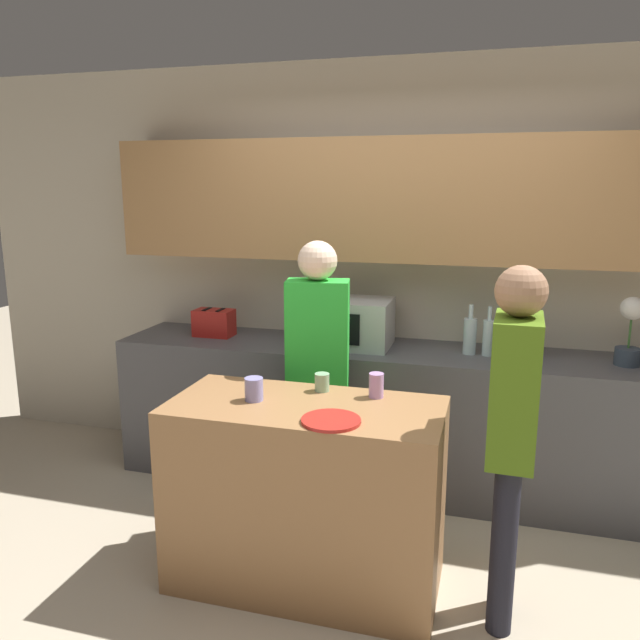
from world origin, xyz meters
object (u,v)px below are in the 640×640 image
object	(u,v)px
microwave	(350,323)
toaster	(214,323)
person_center	(318,360)
cup_2	(322,382)
bottle_1	(488,337)
cup_0	(254,389)
bottle_3	(529,339)
cup_1	(376,385)
plate_on_island	(331,421)
person_left	(512,420)
potted_plant	(630,331)
bottle_0	(470,335)
bottle_2	(507,345)

from	to	relation	value
microwave	toaster	size ratio (longest dim) A/B	2.00
person_center	microwave	bearing A→B (deg)	-105.29
cup_2	person_center	world-z (taller)	person_center
bottle_1	cup_0	distance (m)	1.56
microwave	toaster	bearing A→B (deg)	179.91
microwave	toaster	distance (m)	0.95
bottle_3	cup_1	world-z (taller)	bottle_3
toaster	plate_on_island	world-z (taller)	toaster
cup_2	person_left	size ratio (longest dim) A/B	0.06
cup_0	cup_2	bearing A→B (deg)	38.93
potted_plant	person_center	bearing A→B (deg)	-161.16
bottle_1	microwave	bearing A→B (deg)	179.86
potted_plant	person_center	xyz separation A→B (m)	(-1.67, -0.57, -0.14)
cup_0	plate_on_island	bearing A→B (deg)	-21.86
bottle_0	cup_2	bearing A→B (deg)	-125.42
bottle_1	bottle_3	distance (m)	0.23
cup_0	cup_2	distance (m)	0.35
microwave	potted_plant	xyz separation A→B (m)	(1.62, 0.00, 0.05)
bottle_0	bottle_3	distance (m)	0.34
toaster	plate_on_island	xyz separation A→B (m)	(1.17, -1.32, -0.08)
bottle_2	bottle_0	bearing A→B (deg)	153.37
toaster	bottle_3	world-z (taller)	bottle_3
toaster	person_left	distance (m)	2.25
cup_0	cup_1	xyz separation A→B (m)	(0.55, 0.20, 0.00)
bottle_1	bottle_2	xyz separation A→B (m)	(0.11, -0.10, -0.02)
toaster	person_left	size ratio (longest dim) A/B	0.16
microwave	bottle_3	distance (m)	1.09
microwave	potted_plant	distance (m)	1.62
toaster	bottle_1	xyz separation A→B (m)	(1.80, -0.00, 0.02)
cup_0	bottle_1	bearing A→B (deg)	47.58
toaster	cup_2	world-z (taller)	toaster
person_center	cup_2	bearing A→B (deg)	99.01
potted_plant	bottle_3	xyz separation A→B (m)	(-0.54, 0.03, -0.09)
plate_on_island	cup_2	bearing A→B (deg)	111.07
bottle_3	cup_2	xyz separation A→B (m)	(-1.01, -0.96, -0.06)
bottle_2	bottle_3	world-z (taller)	bottle_3
person_left	bottle_2	bearing A→B (deg)	2.94
bottle_0	plate_on_island	bearing A→B (deg)	-111.24
plate_on_island	bottle_0	bearing A→B (deg)	68.76
bottle_3	person_left	bearing A→B (deg)	-95.12
plate_on_island	cup_1	world-z (taller)	cup_1
potted_plant	bottle_0	bearing A→B (deg)	179.61
cup_2	person_left	xyz separation A→B (m)	(0.90, -0.24, -0.01)
cup_2	person_center	size ratio (longest dim) A/B	0.06
cup_2	person_center	distance (m)	0.38
potted_plant	bottle_1	world-z (taller)	potted_plant
microwave	bottle_0	bearing A→B (deg)	0.58
bottle_1	bottle_3	bearing A→B (deg)	9.01
potted_plant	bottle_2	xyz separation A→B (m)	(-0.66, -0.10, -0.10)
bottle_2	person_center	size ratio (longest dim) A/B	0.15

